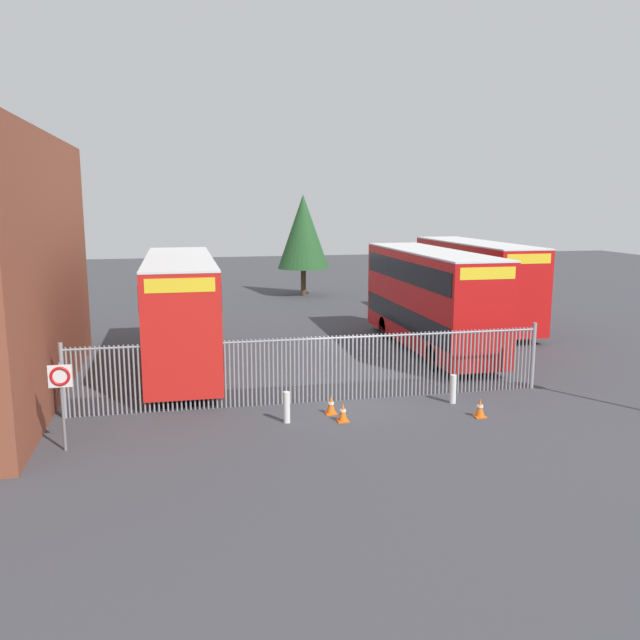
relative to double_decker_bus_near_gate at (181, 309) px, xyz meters
name	(u,v)px	position (x,y,z in m)	size (l,w,h in m)	color
ground_plane	(301,348)	(5.25, 2.71, -2.42)	(100.00, 100.00, 0.00)	#3D3D42
palisade_fence	(315,367)	(4.24, -5.29, -1.24)	(15.78, 0.14, 2.35)	gray
double_decker_bus_near_gate	(181,309)	(0.00, 0.00, 0.00)	(2.54, 10.81, 4.42)	red
double_decker_bus_behind_fence_left	(430,296)	(10.72, 1.15, 0.00)	(2.54, 10.81, 4.42)	red
double_decker_bus_behind_fence_right	(475,280)	(15.20, 6.25, 0.00)	(2.54, 10.81, 4.42)	red
bollard_near_left	(287,407)	(2.98, -7.13, -1.95)	(0.20, 0.20, 0.95)	silver
bollard_center_front	(453,389)	(8.61, -6.37, -1.95)	(0.20, 0.20, 0.95)	silver
traffic_cone_by_gate	(331,405)	(4.45, -6.62, -2.13)	(0.34, 0.34, 0.59)	orange
traffic_cone_mid_forecourt	(343,412)	(4.64, -7.40, -2.13)	(0.34, 0.34, 0.59)	orange
traffic_cone_near_kerb	(480,408)	(8.85, -7.88, -2.13)	(0.34, 0.34, 0.59)	orange
speed_limit_sign_post	(61,386)	(-3.14, -8.15, -0.65)	(0.60, 0.14, 2.40)	slate
tree_tall_back	(303,232)	(8.45, 19.07, 2.01)	(3.53, 3.53, 6.97)	#4C3823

